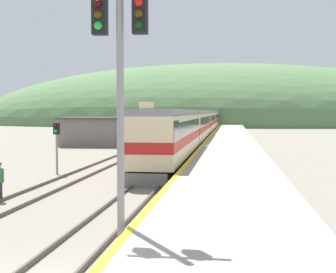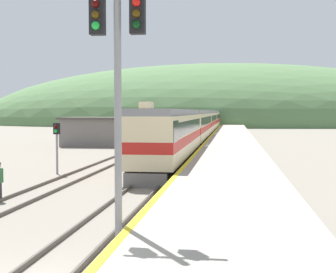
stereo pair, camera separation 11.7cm
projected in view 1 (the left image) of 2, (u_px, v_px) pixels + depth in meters
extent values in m
cube|color=#4C443D|center=(201.00, 134.00, 79.29)|extent=(0.08, 180.00, 0.16)
cube|color=#4C443D|center=(209.00, 134.00, 79.10)|extent=(0.08, 180.00, 0.16)
cube|color=#4C443D|center=(172.00, 134.00, 79.94)|extent=(0.08, 180.00, 0.16)
cube|color=#4C443D|center=(181.00, 134.00, 79.75)|extent=(0.08, 180.00, 0.16)
cube|color=#9E9689|center=(230.00, 139.00, 58.81)|extent=(5.30, 140.00, 0.87)
cube|color=yellow|center=(210.00, 136.00, 59.13)|extent=(0.24, 140.00, 0.01)
ellipsoid|color=#517547|center=(216.00, 124.00, 140.56)|extent=(150.38, 67.67, 36.10)
cube|color=slate|center=(93.00, 133.00, 53.41)|extent=(6.34, 5.10, 3.05)
cube|color=#47423D|center=(92.00, 118.00, 53.32)|extent=(6.84, 5.60, 0.24)
cube|color=black|center=(170.00, 160.00, 33.65)|extent=(2.40, 18.41, 0.85)
cube|color=beige|center=(170.00, 135.00, 33.55)|extent=(2.92, 19.59, 2.84)
cube|color=red|center=(170.00, 138.00, 33.56)|extent=(2.95, 19.61, 0.63)
cube|color=black|center=(170.00, 126.00, 33.52)|extent=(2.95, 18.41, 0.85)
cube|color=slate|center=(170.00, 112.00, 33.46)|extent=(2.75, 19.59, 0.40)
cube|color=black|center=(149.00, 131.00, 24.94)|extent=(2.96, 2.20, 1.14)
cube|color=beige|center=(147.00, 105.00, 24.20)|extent=(0.64, 0.80, 0.36)
cube|color=slate|center=(146.00, 180.00, 24.16)|extent=(2.28, 0.40, 0.77)
cube|color=black|center=(194.00, 141.00, 55.06)|extent=(2.40, 20.57, 0.85)
cube|color=beige|center=(194.00, 126.00, 54.96)|extent=(2.92, 21.88, 2.84)
cube|color=red|center=(194.00, 128.00, 54.97)|extent=(2.95, 21.90, 0.63)
cube|color=black|center=(194.00, 120.00, 54.93)|extent=(2.95, 20.57, 0.85)
cube|color=slate|center=(194.00, 112.00, 54.87)|extent=(2.75, 21.88, 0.40)
cube|color=black|center=(204.00, 133.00, 77.61)|extent=(2.40, 20.57, 0.85)
cube|color=beige|center=(204.00, 121.00, 77.51)|extent=(2.92, 21.88, 2.84)
cube|color=red|center=(204.00, 123.00, 77.52)|extent=(2.95, 21.90, 0.63)
cube|color=black|center=(205.00, 118.00, 77.47)|extent=(2.95, 20.57, 0.85)
cube|color=slate|center=(205.00, 112.00, 77.42)|extent=(2.75, 21.88, 0.40)
cube|color=black|center=(210.00, 128.00, 100.15)|extent=(2.40, 20.57, 0.85)
cube|color=beige|center=(210.00, 119.00, 100.05)|extent=(2.92, 21.88, 2.84)
cube|color=red|center=(210.00, 120.00, 100.06)|extent=(2.95, 21.90, 0.63)
cube|color=black|center=(210.00, 116.00, 100.02)|extent=(2.95, 20.57, 0.85)
cube|color=slate|center=(210.00, 112.00, 99.96)|extent=(2.75, 21.88, 0.40)
cube|color=black|center=(214.00, 125.00, 122.69)|extent=(2.40, 20.57, 0.85)
cube|color=beige|center=(214.00, 118.00, 122.59)|extent=(2.92, 21.88, 2.84)
cube|color=red|center=(214.00, 119.00, 122.60)|extent=(2.95, 21.90, 0.63)
cube|color=black|center=(214.00, 115.00, 122.56)|extent=(2.95, 20.57, 0.85)
cube|color=slate|center=(214.00, 112.00, 122.51)|extent=(2.75, 21.88, 0.40)
cylinder|color=gray|center=(120.00, 109.00, 12.61)|extent=(0.20, 0.20, 8.03)
cube|color=black|center=(100.00, 16.00, 12.55)|extent=(0.40, 0.28, 1.02)
sphere|color=#3C0504|center=(98.00, 4.00, 12.36)|extent=(0.22, 0.22, 0.22)
sphere|color=#412C05|center=(98.00, 15.00, 12.37)|extent=(0.22, 0.22, 0.22)
sphere|color=green|center=(98.00, 25.00, 12.39)|extent=(0.22, 0.22, 0.22)
cube|color=black|center=(140.00, 15.00, 12.40)|extent=(0.40, 0.28, 1.02)
sphere|color=red|center=(139.00, 2.00, 12.21)|extent=(0.22, 0.22, 0.22)
sphere|color=#412C05|center=(139.00, 13.00, 12.23)|extent=(0.22, 0.22, 0.22)
sphere|color=black|center=(139.00, 24.00, 12.24)|extent=(0.22, 0.22, 0.22)
cylinder|color=gray|center=(57.00, 148.00, 29.32)|extent=(0.14, 0.14, 3.28)
cube|color=black|center=(57.00, 129.00, 29.26)|extent=(0.36, 0.28, 0.71)
sphere|color=#3C0504|center=(55.00, 126.00, 29.08)|extent=(0.22, 0.22, 0.22)
sphere|color=green|center=(56.00, 131.00, 29.09)|extent=(0.22, 0.22, 0.22)
cylinder|color=#2D2D33|center=(1.00, 192.00, 20.52)|extent=(0.14, 0.14, 0.82)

